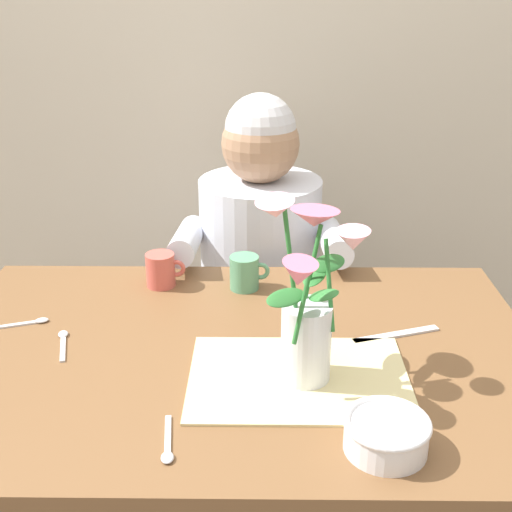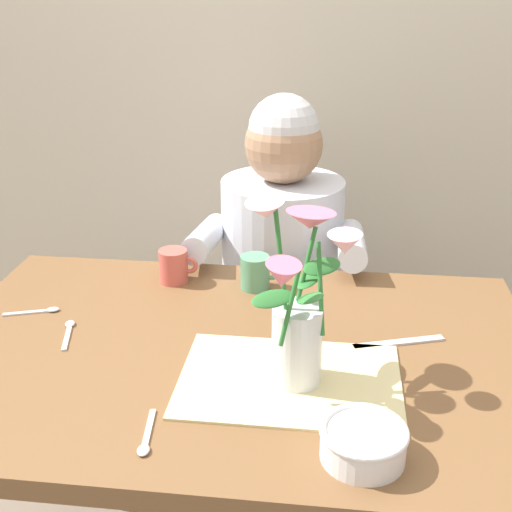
{
  "view_description": "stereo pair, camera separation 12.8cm",
  "coord_description": "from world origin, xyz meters",
  "px_view_note": "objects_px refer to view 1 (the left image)",
  "views": [
    {
      "loc": [
        0.05,
        -1.12,
        1.42
      ],
      "look_at": [
        0.04,
        0.05,
        0.92
      ],
      "focal_mm": 46.62,
      "sensor_mm": 36.0,
      "label": 1
    },
    {
      "loc": [
        0.18,
        -1.12,
        1.42
      ],
      "look_at": [
        0.04,
        0.05,
        0.92
      ],
      "focal_mm": 46.62,
      "sensor_mm": 36.0,
      "label": 2
    }
  ],
  "objects_px": {
    "seated_person": "(260,292)",
    "tea_cup": "(161,270)",
    "coffee_cup": "(245,273)",
    "dinner_knife": "(396,335)",
    "flower_vase": "(308,303)",
    "ceramic_bowl": "(386,433)"
  },
  "relations": [
    {
      "from": "seated_person",
      "to": "tea_cup",
      "type": "relative_size",
      "value": 12.2
    },
    {
      "from": "tea_cup",
      "to": "coffee_cup",
      "type": "height_order",
      "value": "same"
    },
    {
      "from": "seated_person",
      "to": "tea_cup",
      "type": "height_order",
      "value": "seated_person"
    },
    {
      "from": "coffee_cup",
      "to": "seated_person",
      "type": "bearing_deg",
      "value": 84.36
    },
    {
      "from": "seated_person",
      "to": "dinner_knife",
      "type": "distance_m",
      "value": 0.65
    },
    {
      "from": "flower_vase",
      "to": "tea_cup",
      "type": "height_order",
      "value": "flower_vase"
    },
    {
      "from": "flower_vase",
      "to": "coffee_cup",
      "type": "relative_size",
      "value": 3.74
    },
    {
      "from": "tea_cup",
      "to": "coffee_cup",
      "type": "bearing_deg",
      "value": -3.72
    },
    {
      "from": "ceramic_bowl",
      "to": "dinner_knife",
      "type": "height_order",
      "value": "ceramic_bowl"
    },
    {
      "from": "flower_vase",
      "to": "tea_cup",
      "type": "distance_m",
      "value": 0.51
    },
    {
      "from": "seated_person",
      "to": "dinner_knife",
      "type": "height_order",
      "value": "seated_person"
    },
    {
      "from": "flower_vase",
      "to": "tea_cup",
      "type": "xyz_separation_m",
      "value": [
        -0.32,
        0.38,
        -0.11
      ]
    },
    {
      "from": "dinner_knife",
      "to": "tea_cup",
      "type": "height_order",
      "value": "tea_cup"
    },
    {
      "from": "ceramic_bowl",
      "to": "tea_cup",
      "type": "xyz_separation_m",
      "value": [
        -0.43,
        0.58,
        0.01
      ]
    },
    {
      "from": "coffee_cup",
      "to": "dinner_knife",
      "type": "bearing_deg",
      "value": -34.81
    },
    {
      "from": "seated_person",
      "to": "coffee_cup",
      "type": "height_order",
      "value": "seated_person"
    },
    {
      "from": "ceramic_bowl",
      "to": "coffee_cup",
      "type": "xyz_separation_m",
      "value": [
        -0.23,
        0.57,
        0.01
      ]
    },
    {
      "from": "flower_vase",
      "to": "coffee_cup",
      "type": "bearing_deg",
      "value": 107.95
    },
    {
      "from": "coffee_cup",
      "to": "flower_vase",
      "type": "bearing_deg",
      "value": -72.05
    },
    {
      "from": "ceramic_bowl",
      "to": "seated_person",
      "type": "bearing_deg",
      "value": 102.38
    },
    {
      "from": "ceramic_bowl",
      "to": "coffee_cup",
      "type": "height_order",
      "value": "coffee_cup"
    },
    {
      "from": "seated_person",
      "to": "dinner_knife",
      "type": "xyz_separation_m",
      "value": [
        0.28,
        -0.56,
        0.18
      ]
    }
  ]
}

